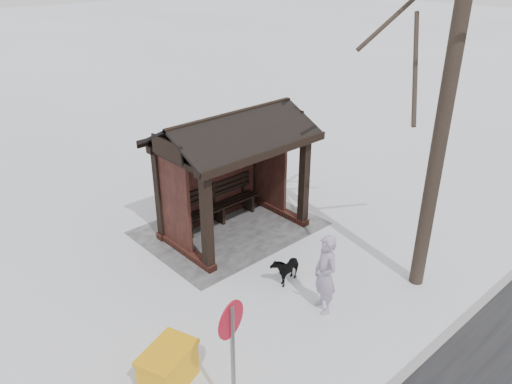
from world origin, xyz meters
TOP-DOWN VIEW (x-y plane):
  - ground at (0.00, 0.00)m, footprint 120.00×120.00m
  - kerb at (0.00, 5.50)m, footprint 120.00×0.15m
  - trampled_patch at (0.00, -0.20)m, footprint 4.20×3.20m
  - bus_shelter at (0.00, -0.16)m, footprint 3.60×2.40m
  - pedestrian at (0.66, 3.46)m, footprint 0.58×0.70m
  - dog at (0.52, 2.30)m, footprint 0.81×0.50m
  - grit_bin at (3.93, 3.02)m, footprint 1.08×0.91m
  - road_sign at (3.61, 4.26)m, footprint 0.55×0.18m

SIDE VIEW (x-z plane):
  - ground at x=0.00m, z-range 0.00..0.00m
  - trampled_patch at x=0.00m, z-range 0.00..0.02m
  - kerb at x=0.00m, z-range -0.02..0.04m
  - dog at x=0.52m, z-range 0.00..0.64m
  - grit_bin at x=3.93m, z-range 0.00..0.71m
  - pedestrian at x=0.66m, z-range 0.00..1.64m
  - road_sign at x=3.61m, z-range 0.50..2.69m
  - bus_shelter at x=0.00m, z-range 0.62..3.71m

